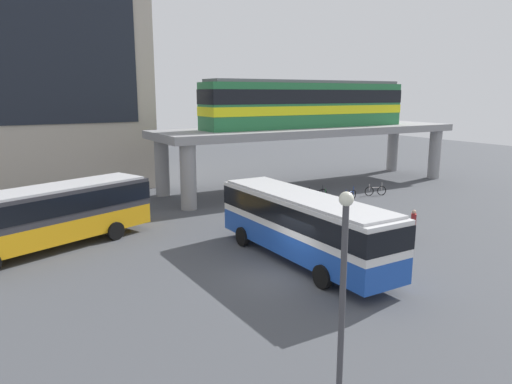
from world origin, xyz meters
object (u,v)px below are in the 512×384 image
bus_main (302,221)px  bicycle_silver (375,191)px  bicycle_green (321,199)px  bicycle_black (316,194)px  bicycle_blue (350,196)px  bus_secondary (47,212)px  pedestrian_waiting_near_stop (413,226)px  train (307,103)px  bicycle_orange (277,208)px

bus_main → bicycle_silver: bearing=34.1°
bicycle_green → bicycle_black: 1.71m
bicycle_black → bicycle_blue: size_ratio=0.99×
bus_secondary → pedestrian_waiting_near_stop: 19.17m
bicycle_silver → bicycle_black: (-4.75, 1.43, 0.00)m
train → bicycle_orange: 11.88m
bicycle_green → bicycle_blue: size_ratio=0.99×
bus_main → bicycle_orange: bus_main is taller
bicycle_black → pedestrian_waiting_near_stop: (-2.02, -11.22, 0.45)m
bicycle_green → bicycle_orange: 4.42m
bus_secondary → bicycle_silver: 24.08m
train → bicycle_silver: bearing=-65.9°
bicycle_silver → bicycle_orange: 9.84m
bus_secondary → bicycle_black: (19.23, 2.86, -1.63)m
train → bus_main: size_ratio=1.69×
bicycle_silver → bicycle_orange: same height
bus_secondary → bicycle_orange: 14.29m
train → bicycle_black: size_ratio=10.98×
bus_main → bicycle_blue: bearing=39.6°
bicycle_green → bicycle_blue: same height
bus_secondary → bicycle_green: 18.65m
bus_secondary → bicycle_blue: size_ratio=6.50×
bicycle_green → pedestrian_waiting_near_stop: 9.76m
bicycle_silver → bicycle_blue: size_ratio=0.99×
bus_main → bicycle_blue: bus_main is taller
bicycle_orange → pedestrian_waiting_near_stop: bearing=-71.2°
bicycle_orange → pedestrian_waiting_near_stop: size_ratio=1.02×
bicycle_silver → bicycle_blue: (-2.98, -0.38, 0.00)m
train → bus_main: (-11.30, -15.13, -5.07)m
bus_main → pedestrian_waiting_near_stop: bus_main is taller
bicycle_black → bicycle_blue: 2.53m
bicycle_black → bus_main: bearing=-130.1°
bicycle_silver → bicycle_blue: same height
train → bus_secondary: train is taller
train → bicycle_black: bearing=-116.9°
bus_secondary → bicycle_orange: bearing=2.1°
bicycle_black → bicycle_orange: (-5.05, -2.33, 0.00)m
bus_main → bicycle_orange: bearing=64.4°
bicycle_blue → bicycle_green: bearing=174.2°
bicycle_blue → bicycle_orange: same height
bicycle_silver → bicycle_blue: 3.01m
bicycle_green → bicycle_orange: same height
bicycle_silver → bicycle_black: bearing=163.2°
pedestrian_waiting_near_stop → bicycle_silver: bearing=55.3°
bus_main → bicycle_blue: size_ratio=6.42×
bicycle_black → pedestrian_waiting_near_stop: 11.41m
bus_main → bicycle_green: bearing=47.7°
bicycle_silver → bicycle_blue: bearing=-172.7°
bicycle_silver → bicycle_green: size_ratio=1.00×
bicycle_blue → bicycle_orange: bearing=-175.7°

